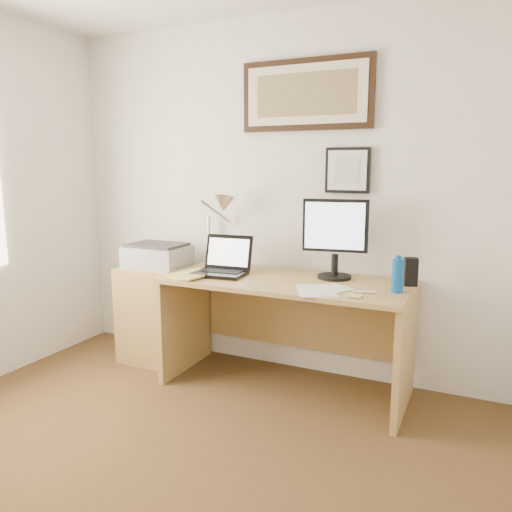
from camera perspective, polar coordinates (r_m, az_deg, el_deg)
The scene contains 17 objects.
wall_back at distance 3.58m, azimuth 3.41°, elevation 6.58°, with size 3.50×0.02×2.50m, color silver.
side_cabinet at distance 3.91m, azimuth -11.26°, elevation -6.51°, with size 0.50×0.40×0.73m, color #A27E43.
water_bottle at distance 3.02m, azimuth 15.88°, elevation -2.18°, with size 0.07×0.07×0.20m, color #0C4DA0.
bottle_cap at distance 3.00m, azimuth 15.99°, elevation -0.14°, with size 0.04×0.04×0.02m, color #0C4DA0.
speaker at distance 3.21m, azimuth 17.26°, elevation -1.73°, with size 0.08×0.07×0.18m, color black.
paper_sheet_a at distance 2.98m, azimuth 6.89°, elevation -3.95°, with size 0.22×0.31×0.00m, color silver.
paper_sheet_b at distance 3.02m, azimuth 8.05°, elevation -3.76°, with size 0.20×0.28×0.00m, color silver.
sticky_pad at distance 2.87m, azimuth 11.23°, elevation -4.49°, with size 0.08×0.08×0.01m, color #D5C665.
marker_pen at distance 2.97m, azimuth 12.32°, elevation -4.05°, with size 0.02×0.02×0.14m, color white.
book at distance 3.45m, azimuth -8.43°, elevation -1.88°, with size 0.22×0.30×0.02m, color #C3BE5C.
desk at distance 3.39m, azimuth 3.85°, elevation -6.27°, with size 1.60×0.70×0.75m.
laptop at distance 3.41m, azimuth -3.80°, elevation -1.12°, with size 0.36×0.32×0.26m.
lcd_monitor at distance 3.27m, azimuth 9.02°, elevation 2.41°, with size 0.42×0.22×0.52m.
printer at distance 3.80m, azimuth -11.18°, elevation 0.04°, with size 0.44×0.34×0.18m.
desk_lamp at distance 3.59m, azimuth -3.83°, elevation 5.58°, with size 0.29×0.27×0.53m.
picture_large at distance 3.53m, azimuth 5.73°, elevation 17.89°, with size 0.92×0.04×0.47m.
picture_small at distance 3.41m, azimuth 10.42°, elevation 9.61°, with size 0.30×0.03×0.30m.
Camera 1 is at (1.32, -1.32, 1.48)m, focal length 35.00 mm.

